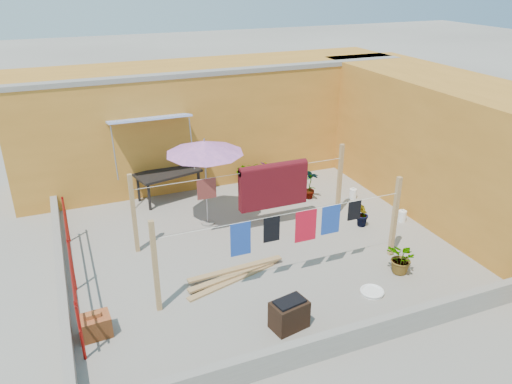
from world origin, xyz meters
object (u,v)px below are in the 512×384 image
white_basin (372,292)px  water_jug_b (353,194)px  green_hose (305,176)px  plant_back_a (246,174)px  patio_umbrella (205,148)px  water_jug_a (402,216)px  outdoor_table (168,174)px  brazier (289,314)px  brick_stack (95,326)px

white_basin → water_jug_b: water_jug_b is taller
water_jug_b → green_hose: (-0.49, 1.83, -0.10)m
white_basin → plant_back_a: bearing=93.7°
green_hose → patio_umbrella: bearing=-153.4°
water_jug_a → outdoor_table: bearing=145.3°
brazier → green_hose: (3.36, 5.92, -0.24)m
plant_back_a → brazier: bearing=-104.3°
white_basin → green_hose: 5.84m
green_hose → outdoor_table: bearing=180.0°
patio_umbrella → plant_back_a: (1.68, 1.77, -1.57)m
patio_umbrella → water_jug_b: 4.40m
brick_stack → outdoor_table: bearing=63.8°
green_hose → plant_back_a: plant_back_a is taller
water_jug_a → plant_back_a: plant_back_a is taller
water_jug_b → green_hose: bearing=104.9°
patio_umbrella → brick_stack: patio_umbrella is taller
patio_umbrella → water_jug_a: (4.41, -1.64, -1.79)m
brick_stack → plant_back_a: size_ratio=0.75×
outdoor_table → white_basin: size_ratio=3.92×
brazier → water_jug_a: 4.93m
water_jug_b → white_basin: bearing=-117.4°
patio_umbrella → water_jug_a: patio_umbrella is taller
brazier → brick_stack: bearing=161.6°
patio_umbrella → water_jug_b: patio_umbrella is taller
water_jug_b → outdoor_table: bearing=158.0°
brick_stack → water_jug_a: size_ratio=1.73×
brazier → plant_back_a: (1.51, 5.92, 0.09)m
patio_umbrella → plant_back_a: bearing=46.5°
patio_umbrella → outdoor_table: (-0.52, 1.77, -1.23)m
brick_stack → plant_back_a: 6.71m
outdoor_table → brazier: 5.97m
outdoor_table → water_jug_b: bearing=-22.0°
water_jug_b → plant_back_a: (-2.34, 1.83, 0.23)m
water_jug_a → plant_back_a: size_ratio=0.43×
green_hose → brick_stack: bearing=-142.8°
outdoor_table → green_hose: outdoor_table is taller
outdoor_table → water_jug_b: (4.53, -1.83, -0.56)m
brick_stack → water_jug_a: bearing=11.4°
plant_back_a → water_jug_a: bearing=-51.3°
patio_umbrella → white_basin: 4.77m
brazier → green_hose: size_ratio=1.44×
water_jug_a → water_jug_b: 1.63m
patio_umbrella → plant_back_a: 2.90m
brazier → green_hose: 6.81m
outdoor_table → green_hose: 4.10m
white_basin → green_hose: white_basin is taller
brazier → white_basin: (1.87, 0.27, -0.23)m
patio_umbrella → brazier: (0.17, -4.15, -1.66)m
white_basin → plant_back_a: size_ratio=0.63×
outdoor_table → plant_back_a: size_ratio=2.48×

